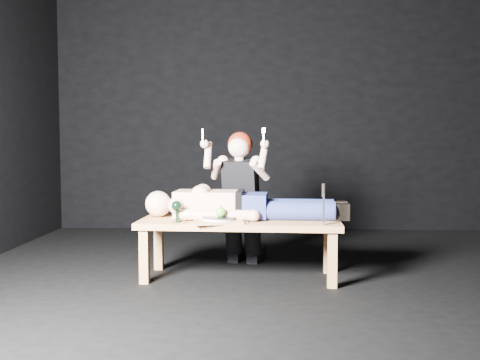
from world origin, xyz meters
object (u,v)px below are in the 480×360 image
at_px(table, 240,249).
at_px(carving_knife, 324,204).
at_px(kneeling_woman, 243,196).
at_px(goblet, 177,211).
at_px(serving_tray, 218,221).
at_px(lying_man, 247,202).

relative_size(table, carving_knife, 5.13).
bearing_deg(kneeling_woman, goblet, -112.28).
distance_m(table, serving_tray, 0.33).
xyz_separation_m(kneeling_woman, serving_tray, (-0.16, -0.67, -0.12)).
bearing_deg(serving_tray, table, 47.33).
height_order(goblet, carving_knife, carving_knife).
bearing_deg(serving_tray, goblet, 175.91).
bearing_deg(goblet, kneeling_woman, 54.42).
relative_size(lying_man, goblet, 9.36).
relative_size(lying_man, serving_tray, 4.27).
relative_size(kneeling_woman, goblet, 7.25).
distance_m(lying_man, goblet, 0.56).
distance_m(kneeling_woman, carving_knife, 0.96).
bearing_deg(kneeling_woman, serving_tray, -89.82).
height_order(lying_man, carving_knife, carving_knife).
height_order(kneeling_woman, goblet, kneeling_woman).
bearing_deg(kneeling_woman, lying_man, -70.74).
bearing_deg(table, kneeling_woman, 92.15).
xyz_separation_m(serving_tray, goblet, (-0.31, 0.02, 0.07)).
xyz_separation_m(lying_man, kneeling_woman, (-0.04, 0.42, -0.00)).
bearing_deg(carving_knife, kneeling_woman, 131.68).
xyz_separation_m(table, serving_tray, (-0.15, -0.16, 0.24)).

